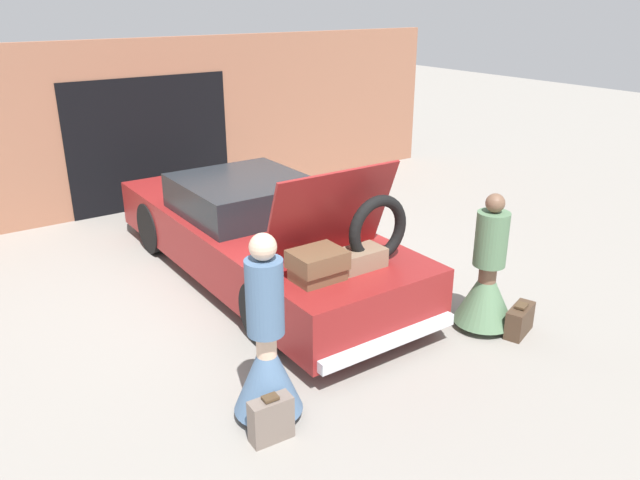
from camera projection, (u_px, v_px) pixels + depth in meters
name	position (u px, v px, depth m)	size (l,w,h in m)	color
ground_plane	(259.00, 276.00, 8.17)	(40.00, 40.00, 0.00)	gray
garage_wall_back	(148.00, 126.00, 10.44)	(12.00, 0.14, 2.80)	#9E664C
car	(258.00, 235.00, 7.95)	(1.80, 5.21, 1.82)	maroon
person_left	(267.00, 355.00, 5.24)	(0.60, 0.60, 1.71)	beige
person_right	(487.00, 282.00, 6.73)	(0.66, 0.66, 1.54)	brown
suitcase_beside_left_person	(271.00, 419.00, 5.10)	(0.37, 0.18, 0.42)	#75665B
suitcase_beside_right_person	(520.00, 320.00, 6.73)	(0.48, 0.32, 0.35)	#473323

